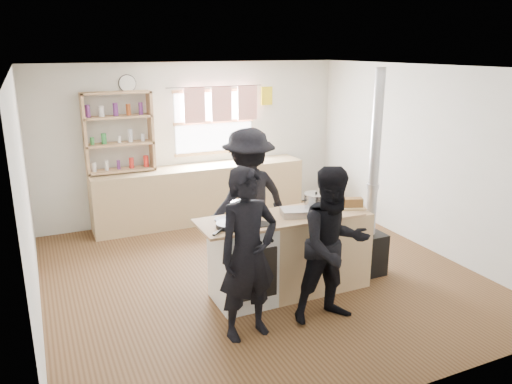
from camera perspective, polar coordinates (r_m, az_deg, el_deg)
ground at (r=6.29m, az=0.31°, el=-9.39°), size 5.00×5.00×0.01m
back_counter at (r=8.07m, az=-6.30°, el=-0.18°), size 3.40×0.55×0.90m
shelving_unit at (r=7.68m, az=-15.42°, el=6.63°), size 1.00×0.28×1.20m
thermos at (r=8.26m, az=-0.07°, el=4.51°), size 0.10×0.10×0.27m
cooking_island at (r=5.71m, az=3.98°, el=-7.01°), size 1.97×0.64×0.93m
skillet_greens at (r=5.15m, az=-3.06°, el=-3.75°), size 0.39×0.39×0.05m
roast_tray at (r=5.50m, az=4.66°, el=-2.29°), size 0.39×0.34×0.08m
stockpot_stove at (r=5.43m, az=-1.68°, el=-2.02°), size 0.24×0.24×0.19m
stockpot_counter at (r=5.73m, az=6.86°, el=-1.06°), size 0.28×0.28×0.21m
bread_board at (r=5.84m, az=10.97°, el=-1.34°), size 0.33×0.28×0.12m
flue_heater at (r=6.24m, az=12.94°, el=-3.57°), size 0.35×0.35×2.50m
person_near_left at (r=4.72m, az=-0.91°, el=-7.14°), size 0.66×0.47×1.69m
person_near_right at (r=5.06m, az=8.85°, el=-6.10°), size 0.83×0.66×1.62m
person_far at (r=6.26m, az=-0.87°, el=-0.74°), size 1.26×0.89×1.77m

